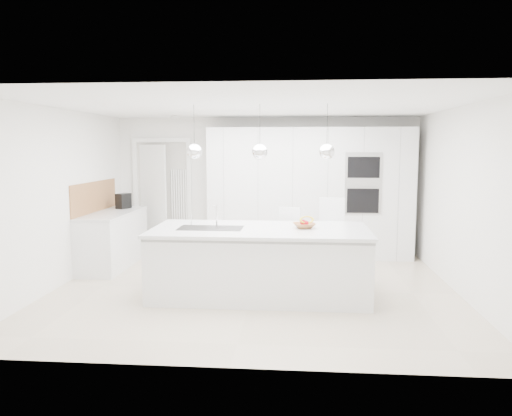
# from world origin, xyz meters

# --- Properties ---
(floor) EXTENTS (5.50, 5.50, 0.00)m
(floor) POSITION_xyz_m (0.00, 0.00, 0.00)
(floor) COLOR beige
(floor) RESTS_ON ground
(wall_back) EXTENTS (5.50, 0.00, 5.50)m
(wall_back) POSITION_xyz_m (0.00, 2.50, 1.25)
(wall_back) COLOR white
(wall_back) RESTS_ON ground
(wall_left) EXTENTS (0.00, 5.00, 5.00)m
(wall_left) POSITION_xyz_m (-2.75, 0.00, 1.25)
(wall_left) COLOR white
(wall_left) RESTS_ON ground
(ceiling) EXTENTS (5.50, 5.50, 0.00)m
(ceiling) POSITION_xyz_m (0.00, 0.00, 2.50)
(ceiling) COLOR white
(ceiling) RESTS_ON wall_back
(tall_cabinets) EXTENTS (3.60, 0.60, 2.30)m
(tall_cabinets) POSITION_xyz_m (0.80, 2.20, 1.15)
(tall_cabinets) COLOR white
(tall_cabinets) RESTS_ON floor
(oven_stack) EXTENTS (0.62, 0.04, 1.05)m
(oven_stack) POSITION_xyz_m (1.70, 1.89, 1.35)
(oven_stack) COLOR #A5A5A8
(oven_stack) RESTS_ON tall_cabinets
(doorway_frame) EXTENTS (1.11, 0.08, 2.13)m
(doorway_frame) POSITION_xyz_m (-1.95, 2.47, 1.02)
(doorway_frame) COLOR white
(doorway_frame) RESTS_ON floor
(hallway_door) EXTENTS (0.76, 0.38, 2.00)m
(hallway_door) POSITION_xyz_m (-2.20, 2.42, 1.00)
(hallway_door) COLOR white
(hallway_door) RESTS_ON floor
(radiator) EXTENTS (0.32, 0.04, 1.40)m
(radiator) POSITION_xyz_m (-1.63, 2.46, 0.85)
(radiator) COLOR white
(radiator) RESTS_ON floor
(left_base_cabinets) EXTENTS (0.60, 1.80, 0.86)m
(left_base_cabinets) POSITION_xyz_m (-2.45, 1.20, 0.43)
(left_base_cabinets) COLOR white
(left_base_cabinets) RESTS_ON floor
(left_worktop) EXTENTS (0.62, 1.82, 0.04)m
(left_worktop) POSITION_xyz_m (-2.45, 1.20, 0.88)
(left_worktop) COLOR silver
(left_worktop) RESTS_ON left_base_cabinets
(oak_backsplash) EXTENTS (0.02, 1.80, 0.50)m
(oak_backsplash) POSITION_xyz_m (-2.74, 1.20, 1.15)
(oak_backsplash) COLOR #A67041
(oak_backsplash) RESTS_ON wall_left
(island_base) EXTENTS (2.80, 1.20, 0.86)m
(island_base) POSITION_xyz_m (0.10, -0.30, 0.43)
(island_base) COLOR white
(island_base) RESTS_ON floor
(island_worktop) EXTENTS (2.84, 1.40, 0.04)m
(island_worktop) POSITION_xyz_m (0.10, -0.25, 0.88)
(island_worktop) COLOR silver
(island_worktop) RESTS_ON island_base
(island_sink) EXTENTS (0.84, 0.44, 0.18)m
(island_sink) POSITION_xyz_m (-0.55, -0.30, 0.82)
(island_sink) COLOR #3F3F42
(island_sink) RESTS_ON island_worktop
(island_tap) EXTENTS (0.02, 0.02, 0.30)m
(island_tap) POSITION_xyz_m (-0.50, -0.10, 1.05)
(island_tap) COLOR white
(island_tap) RESTS_ON island_worktop
(pendant_left) EXTENTS (0.20, 0.20, 0.20)m
(pendant_left) POSITION_xyz_m (-0.75, -0.30, 1.90)
(pendant_left) COLOR white
(pendant_left) RESTS_ON ceiling
(pendant_mid) EXTENTS (0.20, 0.20, 0.20)m
(pendant_mid) POSITION_xyz_m (0.10, -0.30, 1.90)
(pendant_mid) COLOR white
(pendant_mid) RESTS_ON ceiling
(pendant_right) EXTENTS (0.20, 0.20, 0.20)m
(pendant_right) POSITION_xyz_m (0.95, -0.30, 1.90)
(pendant_right) COLOR white
(pendant_right) RESTS_ON ceiling
(fruit_bowl) EXTENTS (0.36, 0.36, 0.07)m
(fruit_bowl) POSITION_xyz_m (0.68, -0.20, 0.94)
(fruit_bowl) COLOR #A67041
(fruit_bowl) RESTS_ON island_worktop
(espresso_machine) EXTENTS (0.24, 0.29, 0.26)m
(espresso_machine) POSITION_xyz_m (-2.43, 1.68, 1.03)
(espresso_machine) COLOR black
(espresso_machine) RESTS_ON left_worktop
(bar_stool_left) EXTENTS (0.49, 0.57, 1.06)m
(bar_stool_left) POSITION_xyz_m (0.48, 0.50, 0.53)
(bar_stool_left) COLOR white
(bar_stool_left) RESTS_ON floor
(bar_stool_right) EXTENTS (0.45, 0.59, 1.20)m
(bar_stool_right) POSITION_xyz_m (1.10, 0.59, 0.60)
(bar_stool_right) COLOR white
(bar_stool_right) RESTS_ON floor
(apple_a) EXTENTS (0.08, 0.08, 0.08)m
(apple_a) POSITION_xyz_m (0.67, -0.15, 0.97)
(apple_a) COLOR #AB0715
(apple_a) RESTS_ON fruit_bowl
(apple_b) EXTENTS (0.07, 0.07, 0.07)m
(apple_b) POSITION_xyz_m (0.70, -0.21, 0.97)
(apple_b) COLOR #AB0715
(apple_b) RESTS_ON fruit_bowl
(apple_c) EXTENTS (0.08, 0.08, 0.08)m
(apple_c) POSITION_xyz_m (0.66, -0.15, 0.97)
(apple_c) COLOR #AB0715
(apple_c) RESTS_ON fruit_bowl
(banana_bunch) EXTENTS (0.23, 0.16, 0.20)m
(banana_bunch) POSITION_xyz_m (0.71, -0.20, 1.01)
(banana_bunch) COLOR yellow
(banana_bunch) RESTS_ON fruit_bowl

